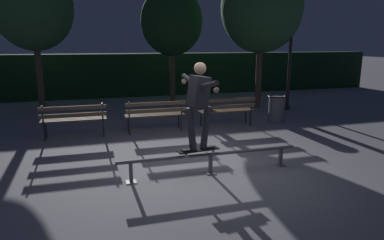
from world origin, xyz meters
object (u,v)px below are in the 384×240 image
(skateboarder, at_px, (199,99))
(park_bench_right_center, at_px, (227,109))
(skateboard, at_px, (198,150))
(grind_rail, at_px, (211,158))
(lamp_post_right, at_px, (291,39))
(trash_can, at_px, (276,108))
(park_bench_leftmost, at_px, (74,117))
(tree_behind_benches, at_px, (172,22))
(park_bench_left_center, at_px, (155,113))
(tree_far_left, at_px, (33,7))
(tree_far_right, at_px, (262,8))

(skateboarder, xyz_separation_m, park_bench_right_center, (1.89, 3.27, -0.87))
(skateboard, xyz_separation_m, skateboarder, (0.00, 0.00, 0.94))
(skateboard, relative_size, skateboarder, 0.51)
(grind_rail, xyz_separation_m, lamp_post_right, (4.74, 5.09, 2.18))
(skateboarder, xyz_separation_m, trash_can, (3.59, 3.46, -1.00))
(park_bench_leftmost, height_order, tree_behind_benches, tree_behind_benches)
(skateboarder, height_order, park_bench_right_center, skateboarder)
(lamp_post_right, distance_m, trash_can, 2.97)
(park_bench_left_center, height_order, trash_can, park_bench_left_center)
(park_bench_right_center, bearing_deg, park_bench_leftmost, 180.00)
(lamp_post_right, height_order, trash_can, lamp_post_right)
(trash_can, bearing_deg, grind_rail, -134.11)
(park_bench_left_center, height_order, park_bench_right_center, same)
(skateboarder, bearing_deg, trash_can, 43.95)
(park_bench_leftmost, bearing_deg, tree_far_left, 106.28)
(tree_behind_benches, bearing_deg, park_bench_right_center, -82.52)
(lamp_post_right, bearing_deg, tree_far_left, 163.52)
(grind_rail, distance_m, park_bench_right_center, 3.68)
(park_bench_leftmost, distance_m, tree_behind_benches, 6.21)
(grind_rail, height_order, skateboard, skateboard)
(tree_far_right, bearing_deg, tree_far_left, 166.84)
(park_bench_left_center, xyz_separation_m, lamp_post_right, (5.16, 1.81, 1.94))
(skateboarder, height_order, park_bench_leftmost, skateboarder)
(tree_far_right, bearing_deg, tree_behind_benches, 147.44)
(skateboard, distance_m, park_bench_leftmost, 3.97)
(tree_far_left, distance_m, trash_can, 8.80)
(trash_can, bearing_deg, tree_far_right, 76.33)
(park_bench_leftmost, height_order, tree_far_right, tree_far_right)
(grind_rail, relative_size, tree_far_right, 0.66)
(skateboarder, distance_m, park_bench_left_center, 3.39)
(grind_rail, height_order, park_bench_right_center, park_bench_right_center)
(grind_rail, height_order, park_bench_leftmost, park_bench_leftmost)
(park_bench_right_center, bearing_deg, lamp_post_right, 30.49)
(skateboarder, distance_m, park_bench_leftmost, 4.07)
(grind_rail, height_order, tree_behind_benches, tree_behind_benches)
(park_bench_leftmost, bearing_deg, grind_rail, -52.73)
(skateboard, xyz_separation_m, tree_far_right, (4.16, 5.81, 3.10))
(park_bench_left_center, bearing_deg, trash_can, 2.85)
(skateboard, height_order, lamp_post_right, lamp_post_right)
(skateboard, xyz_separation_m, park_bench_right_center, (1.90, 3.27, 0.06))
(park_bench_left_center, xyz_separation_m, tree_far_right, (4.34, 2.53, 3.04))
(skateboard, height_order, tree_far_left, tree_far_left)
(tree_far_left, distance_m, lamp_post_right, 8.92)
(skateboard, distance_m, park_bench_left_center, 3.28)
(tree_behind_benches, bearing_deg, skateboard, -99.87)
(trash_can, bearing_deg, skateboard, -136.07)
(grind_rail, height_order, tree_far_left, tree_far_left)
(skateboarder, distance_m, trash_can, 5.09)
(park_bench_leftmost, xyz_separation_m, tree_behind_benches, (3.58, 4.34, 2.62))
(skateboarder, xyz_separation_m, tree_behind_benches, (1.32, 7.62, 1.75))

